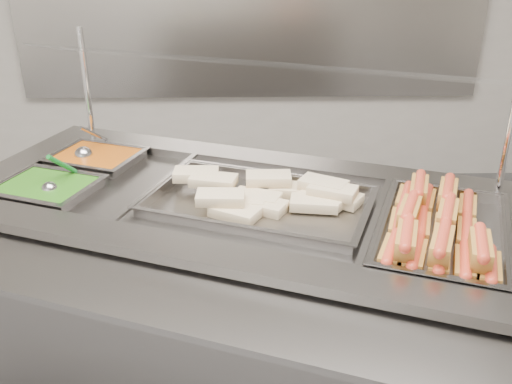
{
  "coord_description": "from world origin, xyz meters",
  "views": [
    {
      "loc": [
        -0.04,
        -1.3,
        1.64
      ],
      "look_at": [
        -0.01,
        0.3,
        0.9
      ],
      "focal_mm": 40.0,
      "sensor_mm": 36.0,
      "label": 1
    }
  ],
  "objects_px": {
    "steam_counter": "(243,310)",
    "ladle": "(84,154)",
    "serving_spoon": "(52,185)",
    "pan_hotdogs": "(441,240)",
    "sneeze_guard": "(264,69)",
    "pan_wraps": "(259,206)"
  },
  "relations": [
    {
      "from": "sneeze_guard",
      "to": "serving_spoon",
      "type": "height_order",
      "value": "sneeze_guard"
    },
    {
      "from": "pan_hotdogs",
      "to": "serving_spoon",
      "type": "distance_m",
      "value": 1.22
    },
    {
      "from": "steam_counter",
      "to": "pan_hotdogs",
      "type": "xyz_separation_m",
      "value": [
        0.57,
        -0.22,
        0.4
      ]
    },
    {
      "from": "pan_hotdogs",
      "to": "sneeze_guard",
      "type": "bearing_deg",
      "value": 139.94
    },
    {
      "from": "sneeze_guard",
      "to": "serving_spoon",
      "type": "xyz_separation_m",
      "value": [
        -0.69,
        -0.12,
        -0.35
      ]
    },
    {
      "from": "sneeze_guard",
      "to": "pan_hotdogs",
      "type": "distance_m",
      "value": 0.76
    },
    {
      "from": "pan_wraps",
      "to": "serving_spoon",
      "type": "height_order",
      "value": "serving_spoon"
    },
    {
      "from": "pan_wraps",
      "to": "ladle",
      "type": "height_order",
      "value": "ladle"
    },
    {
      "from": "pan_wraps",
      "to": "serving_spoon",
      "type": "distance_m",
      "value": 0.67
    },
    {
      "from": "steam_counter",
      "to": "sneeze_guard",
      "type": "distance_m",
      "value": 0.82
    },
    {
      "from": "sneeze_guard",
      "to": "serving_spoon",
      "type": "relative_size",
      "value": 9.78
    },
    {
      "from": "steam_counter",
      "to": "pan_wraps",
      "type": "relative_size",
      "value": 2.64
    },
    {
      "from": "pan_hotdogs",
      "to": "serving_spoon",
      "type": "relative_size",
      "value": 3.77
    },
    {
      "from": "steam_counter",
      "to": "ladle",
      "type": "height_order",
      "value": "ladle"
    },
    {
      "from": "ladle",
      "to": "serving_spoon",
      "type": "xyz_separation_m",
      "value": [
        -0.03,
        -0.28,
        0.0
      ]
    },
    {
      "from": "pan_hotdogs",
      "to": "ladle",
      "type": "distance_m",
      "value": 1.28
    },
    {
      "from": "steam_counter",
      "to": "ladle",
      "type": "bearing_deg",
      "value": 148.43
    },
    {
      "from": "sneeze_guard",
      "to": "pan_wraps",
      "type": "xyz_separation_m",
      "value": [
        -0.02,
        -0.22,
        -0.38
      ]
    },
    {
      "from": "pan_wraps",
      "to": "ladle",
      "type": "relative_size",
      "value": 4.2
    },
    {
      "from": "steam_counter",
      "to": "pan_hotdogs",
      "type": "distance_m",
      "value": 0.73
    },
    {
      "from": "pan_hotdogs",
      "to": "ladle",
      "type": "xyz_separation_m",
      "value": [
        -1.15,
        0.57,
        0.05
      ]
    },
    {
      "from": "pan_hotdogs",
      "to": "pan_wraps",
      "type": "relative_size",
      "value": 0.82
    }
  ]
}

